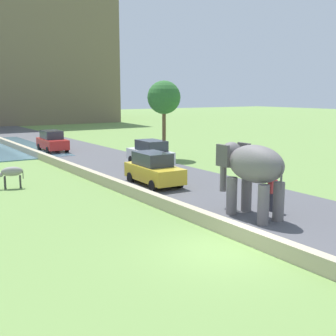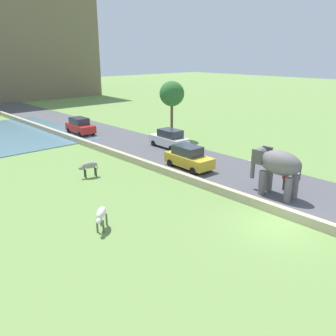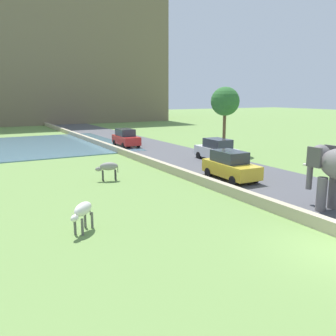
% 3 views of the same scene
% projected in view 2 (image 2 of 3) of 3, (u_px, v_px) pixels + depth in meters
% --- Properties ---
extents(ground_plane, '(220.00, 220.00, 0.00)m').
position_uv_depth(ground_plane, '(277.00, 226.00, 18.46)').
color(ground_plane, '#6B8E47').
extents(road_surface, '(7.00, 120.00, 0.06)m').
position_uv_depth(road_surface, '(127.00, 142.00, 35.66)').
color(road_surface, '#4C4C51').
rests_on(road_surface, ground).
extents(barrier_wall, '(0.40, 110.00, 0.53)m').
position_uv_depth(barrier_wall, '(106.00, 150.00, 31.74)').
color(barrier_wall, tan).
rests_on(barrier_wall, ground).
extents(elephant, '(1.46, 3.47, 2.99)m').
position_uv_depth(elephant, '(277.00, 165.00, 21.65)').
color(elephant, slate).
rests_on(elephant, ground).
extents(person_beside_elephant, '(0.36, 0.22, 1.63)m').
position_uv_depth(person_beside_elephant, '(285.00, 178.00, 22.86)').
color(person_beside_elephant, '#33333D').
rests_on(person_beside_elephant, ground).
extents(car_red, '(1.89, 4.05, 1.80)m').
position_uv_depth(car_red, '(80.00, 126.00, 38.98)').
color(car_red, red).
rests_on(car_red, ground).
extents(car_yellow, '(1.93, 4.07, 1.80)m').
position_uv_depth(car_yellow, '(189.00, 157.00, 27.28)').
color(car_yellow, gold).
rests_on(car_yellow, ground).
extents(car_white, '(1.93, 4.07, 1.80)m').
position_uv_depth(car_white, '(169.00, 139.00, 33.22)').
color(car_white, white).
rests_on(car_white, ground).
extents(cow_grey, '(1.42, 0.71, 1.15)m').
position_uv_depth(cow_grey, '(89.00, 166.00, 25.43)').
color(cow_grey, gray).
rests_on(cow_grey, ground).
extents(cow_white, '(1.22, 1.22, 1.15)m').
position_uv_depth(cow_white, '(101.00, 214.00, 17.83)').
color(cow_white, silver).
rests_on(cow_white, ground).
extents(tree_near, '(2.53, 2.53, 5.92)m').
position_uv_depth(tree_near, '(172.00, 94.00, 35.79)').
color(tree_near, brown).
rests_on(tree_near, ground).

